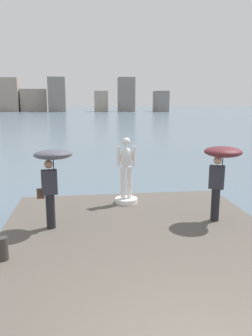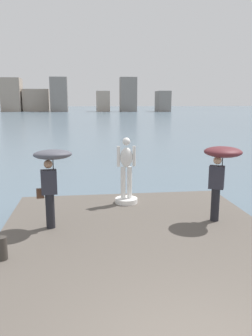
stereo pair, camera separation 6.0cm
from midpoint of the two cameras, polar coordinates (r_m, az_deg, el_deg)
name	(u,v)px [view 2 (the right image)]	position (r m, az deg, el deg)	size (l,w,h in m)	color
ground_plane	(94,129)	(43.37, -5.52, 6.69)	(400.00, 400.00, 0.00)	slate
pier	(153,281)	(6.60, 4.98, -18.83)	(6.62, 10.71, 0.40)	#564F47
statue_white_figure	(126,177)	(10.22, 0.22, -1.60)	(0.69, 0.69, 2.04)	white
onlooker_left	(51,168)	(8.28, -12.48, 0.06)	(1.04, 1.05, 2.00)	black
onlooker_right	(221,163)	(8.88, 16.16, 0.89)	(1.30, 1.30, 1.98)	black
mooring_bollard	(2,248)	(7.23, -20.27, -12.81)	(0.20, 0.20, 0.47)	#38332D
distant_skyline	(69,97)	(118.79, -9.72, 11.91)	(57.26, 13.88, 11.52)	gray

